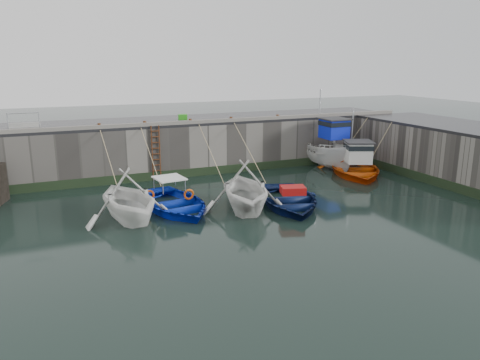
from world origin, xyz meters
name	(u,v)px	position (x,y,z in m)	size (l,w,h in m)	color
ground	(262,230)	(0.00, 0.00, 0.00)	(120.00, 120.00, 0.00)	black
quay_back	(178,145)	(0.00, 12.50, 1.50)	(30.00, 5.00, 3.00)	slate
quay_right	(473,156)	(14.50, 2.50, 1.50)	(5.00, 15.00, 3.00)	slate
road_back	(177,121)	(0.00, 12.50, 3.08)	(30.00, 5.00, 0.16)	black
road_right	(476,129)	(14.50, 2.50, 3.08)	(5.00, 15.00, 0.16)	black
kerb_back	(187,122)	(0.00, 10.15, 3.26)	(30.00, 0.30, 0.20)	slate
algae_back	(190,173)	(0.00, 9.96, 0.25)	(30.00, 0.08, 0.50)	black
algae_right	(437,182)	(11.96, 2.50, 0.25)	(0.08, 15.00, 0.50)	black
ladder	(156,153)	(-2.00, 9.91, 1.59)	(0.51, 0.08, 3.20)	#3F1E0F
boat_near_white	(129,219)	(-4.75, 3.57, 0.00)	(4.20, 4.86, 2.56)	white
boat_near_white_rope	(114,193)	(-4.75, 8.04, 0.00)	(0.04, 4.71, 3.10)	tan
boat_near_blue	(174,209)	(-2.55, 4.17, 0.00)	(3.87, 5.42, 1.12)	#0D2ECB
boat_near_blue_rope	(154,188)	(-2.55, 8.34, 0.00)	(0.04, 4.22, 3.10)	tan
boat_near_blacktrim	(245,209)	(0.47, 2.86, 0.00)	(4.31, 4.99, 2.63)	silver
boat_near_blacktrim_rope	(210,185)	(0.47, 7.68, 0.00)	(0.04, 5.32, 3.10)	tan
boat_near_navy	(289,205)	(2.68, 2.58, 0.00)	(3.85, 5.39, 1.12)	#0B1945
boat_near_navy_rope	(247,182)	(2.68, 7.54, 0.00)	(0.04, 5.57, 3.10)	tan
boat_far_white	(328,152)	(9.18, 9.08, 0.99)	(2.33, 6.02, 5.31)	white
boat_far_orange	(355,168)	(9.48, 6.59, 0.40)	(6.26, 7.15, 4.23)	#E3500B
fish_crate	(183,117)	(0.34, 12.30, 3.33)	(0.54, 0.42, 0.33)	green
railing	(25,126)	(-8.75, 11.25, 3.36)	(1.60, 1.05, 1.00)	#A5A8AD
bollard_a	(99,126)	(-5.00, 10.25, 3.30)	(0.18, 0.18, 0.28)	#3F1E0F
bollard_b	(145,124)	(-2.50, 10.25, 3.30)	(0.18, 0.18, 0.28)	#3F1E0F
bollard_c	(190,121)	(0.20, 10.25, 3.30)	(0.18, 0.18, 0.28)	#3F1E0F
bollard_d	(231,119)	(2.80, 10.25, 3.30)	(0.18, 0.18, 0.28)	#3F1E0F
bollard_e	(278,117)	(6.00, 10.25, 3.30)	(0.18, 0.18, 0.28)	#3F1E0F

